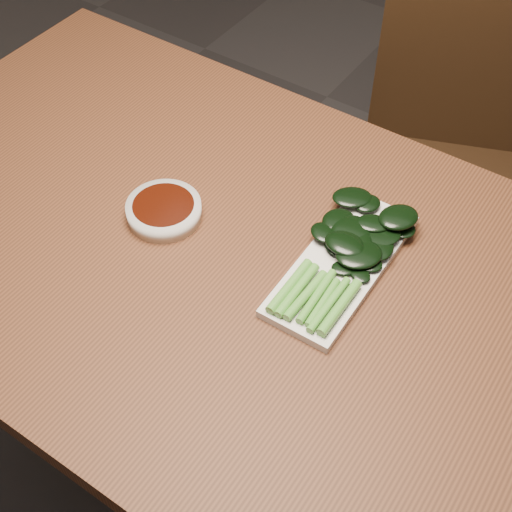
{
  "coord_description": "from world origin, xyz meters",
  "views": [
    {
      "loc": [
        0.43,
        -0.58,
        1.58
      ],
      "look_at": [
        0.03,
        0.01,
        0.76
      ],
      "focal_mm": 50.0,
      "sensor_mm": 36.0,
      "label": 1
    }
  ],
  "objects_px": {
    "gai_lan": "(353,244)",
    "sauce_bowl": "(164,210)",
    "table": "(238,284)",
    "serving_plate": "(342,265)",
    "chair_far": "(461,164)"
  },
  "relations": [
    {
      "from": "table",
      "to": "sauce_bowl",
      "type": "bearing_deg",
      "value": 179.46
    },
    {
      "from": "chair_far",
      "to": "sauce_bowl",
      "type": "xyz_separation_m",
      "value": [
        -0.27,
        -0.69,
        0.28
      ]
    },
    {
      "from": "sauce_bowl",
      "to": "gai_lan",
      "type": "bearing_deg",
      "value": 18.3
    },
    {
      "from": "serving_plate",
      "to": "sauce_bowl",
      "type": "bearing_deg",
      "value": -167.09
    },
    {
      "from": "sauce_bowl",
      "to": "serving_plate",
      "type": "relative_size",
      "value": 0.4
    },
    {
      "from": "table",
      "to": "sauce_bowl",
      "type": "distance_m",
      "value": 0.17
    },
    {
      "from": "gai_lan",
      "to": "sauce_bowl",
      "type": "bearing_deg",
      "value": -161.7
    },
    {
      "from": "gai_lan",
      "to": "table",
      "type": "bearing_deg",
      "value": -146.15
    },
    {
      "from": "chair_far",
      "to": "gai_lan",
      "type": "xyz_separation_m",
      "value": [
        0.02,
        -0.6,
        0.29
      ]
    },
    {
      "from": "chair_far",
      "to": "serving_plate",
      "type": "relative_size",
      "value": 2.98
    },
    {
      "from": "serving_plate",
      "to": "chair_far",
      "type": "bearing_deg",
      "value": 91.53
    },
    {
      "from": "sauce_bowl",
      "to": "chair_far",
      "type": "bearing_deg",
      "value": 68.53
    },
    {
      "from": "chair_far",
      "to": "gai_lan",
      "type": "relative_size",
      "value": 2.98
    },
    {
      "from": "serving_plate",
      "to": "gai_lan",
      "type": "xyz_separation_m",
      "value": [
        0.0,
        0.03,
        0.02
      ]
    },
    {
      "from": "table",
      "to": "chair_far",
      "type": "distance_m",
      "value": 0.73
    }
  ]
}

